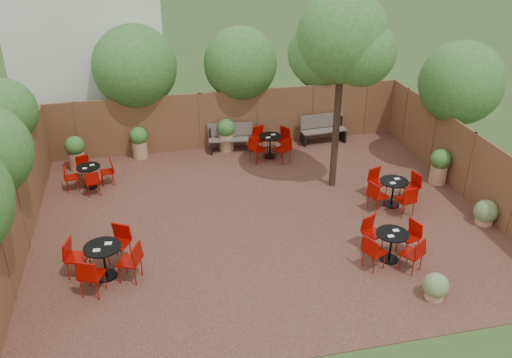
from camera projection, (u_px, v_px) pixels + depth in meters
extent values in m
plane|color=#354F23|center=(263.00, 220.00, 14.50)|extent=(80.00, 80.00, 0.00)
cube|color=#391E17|center=(263.00, 219.00, 14.49)|extent=(12.00, 10.00, 0.02)
cube|color=brown|center=(230.00, 119.00, 18.36)|extent=(12.00, 0.08, 2.00)
cube|color=brown|center=(20.00, 213.00, 12.89)|extent=(0.08, 10.00, 2.00)
cube|color=brown|center=(469.00, 165.00, 15.18)|extent=(0.08, 10.00, 2.00)
cube|color=silver|center=(86.00, 18.00, 18.70)|extent=(5.00, 4.00, 8.00)
sphere|color=#2C6320|center=(4.00, 112.00, 14.65)|extent=(1.80, 1.80, 1.80)
sphere|color=#2C6320|center=(135.00, 67.00, 17.54)|extent=(2.75, 2.75, 2.75)
sphere|color=#2C6320|center=(240.00, 63.00, 18.16)|extent=(2.50, 2.50, 2.50)
sphere|color=#2C6320|center=(323.00, 60.00, 18.96)|extent=(2.11, 2.11, 2.11)
sphere|color=#2C6320|center=(461.00, 83.00, 16.21)|extent=(2.53, 2.53, 2.53)
cylinder|color=black|center=(337.00, 112.00, 15.15)|extent=(0.26, 0.26, 4.67)
sphere|color=#2C6320|center=(343.00, 37.00, 14.18)|extent=(2.47, 2.47, 2.47)
sphere|color=#2C6320|center=(319.00, 54.00, 14.67)|extent=(1.73, 1.73, 1.73)
sphere|color=#2C6320|center=(362.00, 52.00, 14.06)|extent=(1.80, 1.80, 1.80)
cube|color=brown|center=(231.00, 139.00, 18.21)|extent=(1.58, 0.66, 0.05)
cube|color=brown|center=(230.00, 129.00, 18.26)|extent=(1.53, 0.32, 0.46)
cube|color=black|center=(211.00, 147.00, 18.19)|extent=(0.12, 0.46, 0.41)
cube|color=black|center=(251.00, 144.00, 18.45)|extent=(0.12, 0.46, 0.41)
cube|color=brown|center=(323.00, 130.00, 18.83)|extent=(1.64, 0.60, 0.05)
cube|color=brown|center=(322.00, 120.00, 18.88)|extent=(1.62, 0.24, 0.49)
cube|color=black|center=(303.00, 139.00, 18.80)|extent=(0.10, 0.49, 0.43)
cube|color=black|center=(343.00, 135.00, 19.08)|extent=(0.10, 0.49, 0.43)
cylinder|color=black|center=(389.00, 259.00, 12.87)|extent=(0.45, 0.45, 0.03)
cylinder|color=black|center=(391.00, 246.00, 12.70)|extent=(0.05, 0.05, 0.71)
cylinder|color=black|center=(392.00, 234.00, 12.53)|extent=(0.77, 0.77, 0.03)
cube|color=white|center=(396.00, 230.00, 12.61)|extent=(0.17, 0.14, 0.02)
cube|color=white|center=(391.00, 236.00, 12.40)|extent=(0.17, 0.14, 0.02)
cylinder|color=black|center=(391.00, 204.00, 15.16)|extent=(0.45, 0.45, 0.03)
cylinder|color=black|center=(393.00, 193.00, 14.99)|extent=(0.05, 0.05, 0.72)
cylinder|color=black|center=(394.00, 181.00, 14.82)|extent=(0.78, 0.78, 0.03)
cube|color=white|center=(397.00, 179.00, 14.91)|extent=(0.17, 0.14, 0.02)
cube|color=white|center=(393.00, 183.00, 14.69)|extent=(0.17, 0.14, 0.02)
cylinder|color=black|center=(91.00, 187.00, 16.10)|extent=(0.40, 0.40, 0.03)
cylinder|color=black|center=(90.00, 177.00, 15.95)|extent=(0.05, 0.05, 0.64)
cylinder|color=black|center=(88.00, 167.00, 15.80)|extent=(0.70, 0.70, 0.03)
cube|color=white|center=(92.00, 165.00, 15.87)|extent=(0.14, 0.11, 0.01)
cube|color=white|center=(85.00, 168.00, 15.68)|extent=(0.14, 0.11, 0.01)
cylinder|color=black|center=(270.00, 156.00, 17.98)|extent=(0.45, 0.45, 0.03)
cylinder|color=black|center=(270.00, 147.00, 17.82)|extent=(0.05, 0.05, 0.71)
cylinder|color=black|center=(270.00, 136.00, 17.65)|extent=(0.77, 0.77, 0.03)
cube|color=white|center=(273.00, 135.00, 17.73)|extent=(0.17, 0.15, 0.02)
cube|color=white|center=(268.00, 137.00, 17.51)|extent=(0.17, 0.15, 0.02)
cylinder|color=black|center=(107.00, 276.00, 12.29)|extent=(0.48, 0.48, 0.03)
cylinder|color=black|center=(104.00, 262.00, 12.11)|extent=(0.06, 0.06, 0.77)
cylinder|color=black|center=(102.00, 247.00, 11.93)|extent=(0.84, 0.84, 0.03)
cube|color=white|center=(108.00, 243.00, 12.02)|extent=(0.18, 0.16, 0.02)
cube|color=white|center=(97.00, 250.00, 11.78)|extent=(0.18, 0.16, 0.02)
cylinder|color=#AA7B55|center=(140.00, 150.00, 17.83)|extent=(0.49, 0.49, 0.56)
sphere|color=#2C6320|center=(139.00, 136.00, 17.60)|extent=(0.59, 0.59, 0.59)
cylinder|color=#AA7B55|center=(226.00, 142.00, 18.38)|extent=(0.50, 0.50, 0.58)
sphere|color=#2C6320|center=(226.00, 128.00, 18.14)|extent=(0.60, 0.60, 0.60)
cylinder|color=#AA7B55|center=(77.00, 161.00, 17.06)|extent=(0.51, 0.51, 0.58)
sphere|color=#2C6320|center=(75.00, 146.00, 16.82)|extent=(0.61, 0.61, 0.61)
cylinder|color=#AA7B55|center=(438.00, 174.00, 16.23)|extent=(0.50, 0.50, 0.57)
sphere|color=#2C6320|center=(441.00, 159.00, 15.99)|extent=(0.60, 0.60, 0.60)
cylinder|color=#AA7B55|center=(434.00, 294.00, 11.61)|extent=(0.41, 0.41, 0.18)
sphere|color=#59753D|center=(436.00, 285.00, 11.50)|extent=(0.55, 0.55, 0.55)
cylinder|color=#AA7B55|center=(484.00, 220.00, 14.27)|extent=(0.46, 0.46, 0.21)
sphere|color=#59753D|center=(486.00, 211.00, 14.15)|extent=(0.62, 0.62, 0.62)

